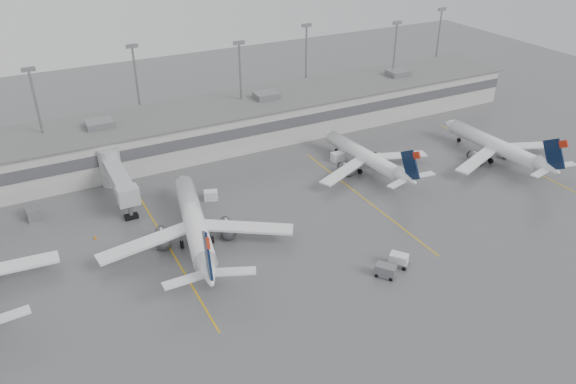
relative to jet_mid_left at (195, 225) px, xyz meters
name	(u,v)px	position (x,y,z in m)	size (l,w,h in m)	color
ground	(356,308)	(13.37, -24.08, -3.35)	(260.00, 260.00, 0.00)	#555557
terminal	(202,128)	(13.36, 33.90, 0.82)	(152.00, 17.00, 9.45)	#A6A6A1
light_masts	(189,84)	(13.37, 39.67, 8.68)	(142.40, 8.00, 20.60)	gray
jet_bridge_right	(115,174)	(-7.13, 21.64, 0.52)	(4.00, 17.20, 7.00)	#9A9C9F
stand_markings	(274,222)	(13.37, -0.08, -3.34)	(105.25, 40.00, 0.01)	#D89F0C
jet_mid_left	(195,225)	(0.00, 0.00, 0.00)	(29.16, 33.00, 10.78)	white
jet_mid_right	(367,157)	(37.50, 8.62, -0.52)	(25.05, 28.17, 9.11)	white
jet_far_right	(498,146)	(63.15, 0.39, -0.34)	(26.68, 29.91, 9.68)	white
baggage_tug	(398,261)	(24.05, -19.06, -2.60)	(3.28, 3.49, 1.93)	white
baggage_cart	(385,271)	(20.85, -20.26, -2.39)	(3.06, 3.28, 1.85)	slate
gse_uld_b	(211,195)	(6.83, 11.79, -2.52)	(2.36, 1.57, 1.67)	white
gse_uld_c	(338,157)	(34.89, 14.87, -2.47)	(2.48, 1.65, 1.76)	white
gse_loader	(32,213)	(-21.55, 19.62, -2.34)	(2.01, 3.22, 2.01)	slate
cone_b	(95,237)	(-13.69, 8.52, -3.00)	(0.44, 0.44, 0.69)	#E86104
cone_c	(340,176)	(31.42, 8.59, -3.05)	(0.37, 0.37, 0.60)	#E86104
cone_d	(460,134)	(65.46, 13.04, -2.98)	(0.47, 0.47, 0.74)	#E86104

